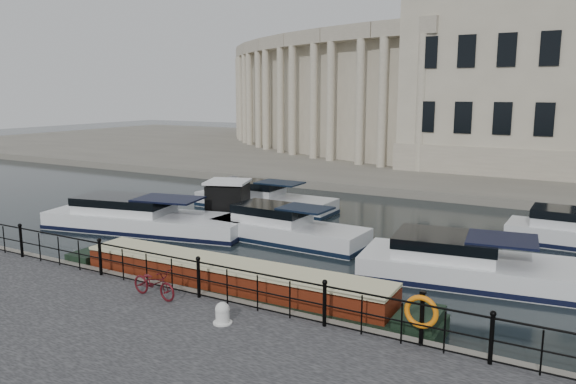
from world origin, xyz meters
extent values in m
plane|color=black|center=(0.00, 0.00, 0.00)|extent=(160.00, 160.00, 0.00)
cube|color=#6B665B|center=(0.00, 39.00, 0.28)|extent=(120.00, 42.00, 0.55)
cylinder|color=black|center=(-8.00, -2.25, 1.10)|extent=(0.10, 0.10, 1.10)
sphere|color=black|center=(-8.00, -2.25, 1.70)|extent=(0.14, 0.14, 0.14)
cylinder|color=black|center=(-4.00, -2.25, 1.10)|extent=(0.10, 0.10, 1.10)
sphere|color=black|center=(-4.00, -2.25, 1.70)|extent=(0.14, 0.14, 0.14)
cylinder|color=black|center=(0.00, -2.25, 1.10)|extent=(0.10, 0.10, 1.10)
sphere|color=black|center=(0.00, -2.25, 1.70)|extent=(0.14, 0.14, 0.14)
cylinder|color=black|center=(4.00, -2.25, 1.10)|extent=(0.10, 0.10, 1.10)
sphere|color=black|center=(4.00, -2.25, 1.70)|extent=(0.14, 0.14, 0.14)
cylinder|color=black|center=(8.00, -2.25, 1.10)|extent=(0.10, 0.10, 1.10)
sphere|color=black|center=(8.00, -2.25, 1.70)|extent=(0.14, 0.14, 0.14)
cylinder|color=black|center=(0.00, -2.25, 1.60)|extent=(24.00, 0.05, 0.05)
cylinder|color=black|center=(0.00, -2.25, 1.10)|extent=(24.00, 0.04, 0.04)
cylinder|color=black|center=(0.00, -2.25, 0.63)|extent=(24.00, 0.04, 0.04)
cube|color=#ADA38C|center=(6.00, 33.00, 7.55)|extent=(20.00, 14.00, 14.00)
cube|color=#9E937F|center=(6.00, 33.00, 1.55)|extent=(20.30, 14.30, 2.00)
cube|color=#ADA38C|center=(-3.33, 29.02, 6.05)|extent=(5.73, 4.06, 11.00)
cube|color=#9E937F|center=(-3.76, 27.07, 10.95)|extent=(5.62, 2.73, 1.20)
cylinder|color=#ADA38C|center=(-2.28, 26.16, 5.45)|extent=(0.70, 0.70, 9.80)
cylinder|color=#ADA38C|center=(-5.49, 26.87, 5.45)|extent=(0.70, 0.70, 9.80)
cube|color=#ADA38C|center=(-8.29, 30.44, 6.05)|extent=(5.90, 4.56, 11.00)
cube|color=#9E937F|center=(-8.95, 28.56, 10.95)|extent=(5.62, 3.30, 1.20)
cylinder|color=#ADA38C|center=(-7.59, 27.47, 5.45)|extent=(0.70, 0.70, 9.80)
cylinder|color=#ADA38C|center=(-10.69, 28.56, 5.45)|extent=(0.70, 0.70, 9.80)
cube|color=#ADA38C|center=(-13.04, 32.44, 6.05)|extent=(5.99, 4.99, 11.00)
cube|color=#9E937F|center=(-13.92, 30.65, 10.95)|extent=(5.55, 3.83, 1.20)
cylinder|color=#ADA38C|center=(-12.70, 29.41, 5.45)|extent=(0.70, 0.70, 9.80)
cylinder|color=#ADA38C|center=(-15.65, 30.87, 5.45)|extent=(0.70, 0.70, 9.80)
cube|color=#ADA38C|center=(-17.52, 35.00, 6.05)|extent=(5.99, 5.36, 11.00)
cube|color=#9E937F|center=(-18.61, 33.33, 10.95)|extent=(5.40, 4.29, 1.20)
cylinder|color=#ADA38C|center=(-17.55, 31.95, 5.45)|extent=(0.70, 0.70, 9.80)
cylinder|color=#ADA38C|center=(-20.30, 33.75, 5.45)|extent=(0.70, 0.70, 9.80)
cube|color=#ADA38C|center=(-21.66, 38.07, 6.05)|extent=(5.91, 5.64, 11.00)
cube|color=#9E937F|center=(-22.94, 36.54, 10.95)|extent=(5.16, 4.70, 1.20)
cylinder|color=#ADA38C|center=(-22.05, 35.05, 5.45)|extent=(0.70, 0.70, 9.80)
cylinder|color=#ADA38C|center=(-24.57, 37.16, 5.45)|extent=(0.70, 0.70, 9.80)
cube|color=#ADA38C|center=(-25.40, 41.62, 6.05)|extent=(5.74, 5.85, 11.00)
cube|color=#9E937F|center=(-26.86, 40.25, 10.95)|extent=(4.86, 5.04, 1.20)
cylinder|color=#ADA38C|center=(-26.15, 38.67, 5.45)|extent=(0.70, 0.70, 9.80)
cylinder|color=#ADA38C|center=(-28.40, 41.06, 5.45)|extent=(0.70, 0.70, 9.80)
cube|color=#ADA38C|center=(-28.69, 45.59, 6.05)|extent=(5.49, 5.97, 11.00)
cube|color=#9E937F|center=(-30.30, 44.41, 10.95)|extent=(4.48, 5.30, 1.20)
cylinder|color=#ADA38C|center=(-29.79, 42.75, 5.45)|extent=(0.70, 0.70, 9.80)
cylinder|color=#ADA38C|center=(-31.73, 45.40, 5.45)|extent=(0.70, 0.70, 9.80)
cube|color=#ADA38C|center=(-31.48, 49.93, 6.05)|extent=(5.16, 6.00, 11.00)
cube|color=#9E937F|center=(-33.23, 48.95, 10.95)|extent=(4.04, 5.49, 1.20)
cylinder|color=#ADA38C|center=(-32.92, 47.24, 5.45)|extent=(0.70, 0.70, 9.80)
cylinder|color=#ADA38C|center=(-34.53, 50.10, 5.45)|extent=(0.70, 0.70, 9.80)
cube|color=#ADA38C|center=(-33.74, 54.56, 6.05)|extent=(4.76, 5.95, 11.00)
cube|color=#9E937F|center=(-35.58, 53.80, 10.95)|extent=(3.54, 5.60, 1.20)
cylinder|color=#ADA38C|center=(-35.48, 52.07, 5.45)|extent=(0.70, 0.70, 9.80)
cylinder|color=#ADA38C|center=(-36.74, 55.10, 5.45)|extent=(0.70, 0.70, 9.80)
imported|color=#4F0E14|center=(-1.10, -2.90, 0.98)|extent=(1.69, 0.71, 0.86)
cylinder|color=silver|center=(1.68, -3.39, 0.74)|extent=(0.35, 0.35, 0.37)
sphere|color=silver|center=(1.68, -3.39, 0.92)|extent=(0.37, 0.37, 0.37)
cylinder|color=silver|center=(1.68, -3.39, 0.57)|extent=(0.50, 0.50, 0.04)
cylinder|color=black|center=(6.43, -2.10, 1.19)|extent=(0.11, 0.11, 1.27)
cube|color=black|center=(6.43, -2.10, 1.82)|extent=(0.13, 0.13, 0.08)
torus|color=orange|center=(6.43, -2.18, 1.40)|extent=(0.81, 0.13, 0.81)
cube|color=black|center=(0.07, -0.83, 0.10)|extent=(13.05, 2.10, 0.78)
cube|color=#5C1D0D|center=(0.07, -0.83, 0.75)|extent=(10.44, 1.77, 0.61)
cube|color=beige|center=(0.07, -0.83, 1.15)|extent=(10.44, 1.82, 0.09)
cube|color=#6B665B|center=(-6.07, 7.55, 0.05)|extent=(3.30, 3.02, 0.22)
cube|color=black|center=(-6.07, 7.55, 1.10)|extent=(2.30, 2.30, 1.62)
cube|color=white|center=(-6.07, 7.55, 2.05)|extent=(2.53, 2.53, 0.11)
cube|color=white|center=(-8.47, 4.46, 0.20)|extent=(10.01, 4.71, 1.20)
cube|color=black|center=(-8.47, 4.46, 0.12)|extent=(10.11, 4.75, 0.18)
cube|color=white|center=(-9.60, 4.22, 1.05)|extent=(4.72, 3.13, 0.90)
cube|color=black|center=(-7.33, 4.70, 1.55)|extent=(3.23, 2.50, 0.08)
cube|color=white|center=(-1.78, 5.99, 0.20)|extent=(6.93, 2.49, 1.20)
cube|color=black|center=(-1.78, 5.99, 0.12)|extent=(7.00, 2.52, 0.18)
cube|color=white|center=(-2.60, 6.02, 1.05)|extent=(3.14, 1.96, 0.90)
cube|color=black|center=(-0.96, 5.97, 1.55)|extent=(2.11, 1.66, 0.08)
cube|color=white|center=(6.15, 4.74, 0.20)|extent=(7.72, 3.90, 1.20)
cube|color=black|center=(6.15, 4.74, 0.12)|extent=(7.80, 3.94, 0.18)
cube|color=white|center=(5.27, 4.62, 1.05)|extent=(3.62, 2.82, 0.90)
cube|color=black|center=(7.03, 4.86, 1.55)|extent=(2.48, 2.33, 0.08)
cube|color=silver|center=(-6.20, 11.11, 0.20)|extent=(7.89, 2.32, 1.20)
cube|color=black|center=(-6.20, 11.11, 0.12)|extent=(7.97, 2.34, 0.18)
cube|color=silver|center=(-7.14, 11.10, 1.05)|extent=(3.55, 1.88, 0.90)
cube|color=black|center=(-5.25, 11.11, 1.55)|extent=(2.37, 1.60, 0.08)
cube|color=silver|center=(8.63, 11.42, 1.05)|extent=(2.81, 1.82, 0.90)
camera|label=1|loc=(9.84, -14.24, 6.38)|focal=35.00mm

